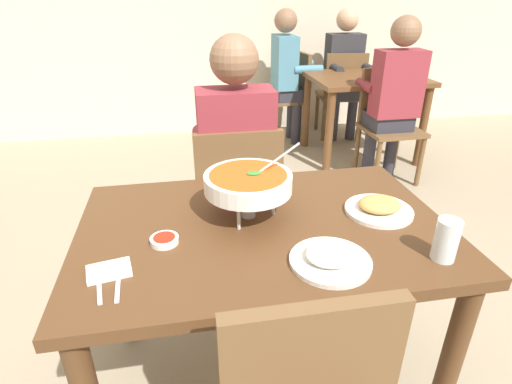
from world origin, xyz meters
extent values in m
plane|color=gray|center=(0.00, 0.00, 0.00)|extent=(16.00, 16.00, 0.00)
cube|color=#51331C|center=(0.00, 0.00, 0.74)|extent=(1.24, 0.82, 0.04)
cylinder|color=#51331C|center=(0.56, -0.35, 0.36)|extent=(0.07, 0.07, 0.72)
cylinder|color=#51331C|center=(-0.56, 0.35, 0.36)|extent=(0.07, 0.07, 0.72)
cylinder|color=#51331C|center=(0.56, 0.35, 0.36)|extent=(0.07, 0.07, 0.72)
cube|color=brown|center=(0.00, 0.79, 0.43)|extent=(0.44, 0.44, 0.03)
cube|color=brown|center=(0.00, 0.59, 0.68)|extent=(0.42, 0.04, 0.45)
cylinder|color=brown|center=(0.19, 0.98, 0.21)|extent=(0.04, 0.04, 0.42)
cylinder|color=brown|center=(-0.19, 0.98, 0.21)|extent=(0.04, 0.04, 0.42)
cylinder|color=brown|center=(0.19, 0.60, 0.21)|extent=(0.04, 0.04, 0.42)
cylinder|color=brown|center=(-0.19, 0.60, 0.21)|extent=(0.04, 0.04, 0.42)
cylinder|color=#2D2D38|center=(0.10, 0.81, 0.23)|extent=(0.10, 0.10, 0.45)
cylinder|color=#2D2D38|center=(-0.10, 0.81, 0.23)|extent=(0.10, 0.10, 0.45)
cube|color=#2D2D38|center=(0.00, 0.77, 0.51)|extent=(0.32, 0.32, 0.12)
cube|color=maroon|center=(0.00, 0.69, 0.82)|extent=(0.36, 0.20, 0.50)
sphere|color=#846047|center=(0.00, 0.69, 1.20)|extent=(0.22, 0.22, 0.22)
cylinder|color=maroon|center=(0.16, 0.89, 0.77)|extent=(0.08, 0.28, 0.08)
cylinder|color=maroon|center=(-0.16, 0.89, 0.77)|extent=(0.08, 0.28, 0.08)
cube|color=brown|center=(0.00, -0.56, 0.68)|extent=(0.42, 0.04, 0.45)
cylinder|color=silver|center=(0.05, 0.07, 0.81)|extent=(0.01, 0.01, 0.10)
cylinder|color=silver|center=(-0.09, 0.15, 0.81)|extent=(0.01, 0.01, 0.10)
cylinder|color=silver|center=(-0.09, -0.01, 0.81)|extent=(0.01, 0.01, 0.10)
torus|color=silver|center=(-0.04, 0.07, 0.86)|extent=(0.21, 0.21, 0.01)
cylinder|color=#B2B2B7|center=(-0.04, 0.07, 0.78)|extent=(0.05, 0.05, 0.04)
cone|color=orange|center=(-0.04, 0.07, 0.81)|extent=(0.02, 0.02, 0.04)
cylinder|color=white|center=(-0.04, 0.07, 0.89)|extent=(0.30, 0.30, 0.06)
cylinder|color=#B75119|center=(-0.04, 0.07, 0.92)|extent=(0.26, 0.26, 0.01)
ellipsoid|color=#388433|center=(-0.02, 0.07, 0.93)|extent=(0.05, 0.03, 0.01)
cylinder|color=silver|center=(0.05, 0.09, 0.95)|extent=(0.18, 0.01, 0.13)
cylinder|color=white|center=(0.15, -0.25, 0.77)|extent=(0.24, 0.24, 0.01)
ellipsoid|color=white|center=(0.15, -0.25, 0.80)|extent=(0.15, 0.13, 0.04)
cylinder|color=white|center=(0.42, 0.01, 0.77)|extent=(0.24, 0.24, 0.01)
ellipsoid|color=tan|center=(0.42, 0.01, 0.80)|extent=(0.15, 0.13, 0.04)
cylinder|color=white|center=(-0.33, -0.05, 0.77)|extent=(0.09, 0.09, 0.02)
cylinder|color=maroon|center=(-0.33, -0.05, 0.78)|extent=(0.07, 0.07, 0.01)
cube|color=white|center=(-0.48, -0.18, 0.77)|extent=(0.13, 0.10, 0.02)
cube|color=silver|center=(-0.50, -0.23, 0.77)|extent=(0.04, 0.17, 0.01)
cube|color=silver|center=(-0.45, -0.23, 0.77)|extent=(0.02, 0.17, 0.01)
cylinder|color=silver|center=(0.48, -0.28, 0.83)|extent=(0.07, 0.07, 0.13)
cylinder|color=orange|center=(0.48, -0.28, 0.81)|extent=(0.06, 0.06, 0.08)
cube|color=brown|center=(1.42, 2.37, 0.74)|extent=(1.00, 0.80, 0.04)
cylinder|color=brown|center=(0.98, 2.03, 0.36)|extent=(0.07, 0.07, 0.72)
cylinder|color=brown|center=(1.86, 2.03, 0.36)|extent=(0.07, 0.07, 0.72)
cylinder|color=brown|center=(0.98, 2.71, 0.36)|extent=(0.07, 0.07, 0.72)
cylinder|color=brown|center=(1.86, 2.71, 0.36)|extent=(0.07, 0.07, 0.72)
cube|color=brown|center=(0.79, 2.96, 0.43)|extent=(0.49, 0.49, 0.03)
cube|color=brown|center=(0.99, 2.99, 0.68)|extent=(0.09, 0.42, 0.45)
cylinder|color=brown|center=(0.58, 3.13, 0.21)|extent=(0.04, 0.04, 0.42)
cylinder|color=brown|center=(0.62, 2.75, 0.21)|extent=(0.04, 0.04, 0.42)
cylinder|color=brown|center=(0.95, 3.17, 0.21)|extent=(0.04, 0.04, 0.42)
cylinder|color=brown|center=(1.00, 2.80, 0.21)|extent=(0.04, 0.04, 0.42)
cube|color=brown|center=(1.43, 3.00, 0.43)|extent=(0.49, 0.49, 0.03)
cube|color=brown|center=(1.41, 2.81, 0.68)|extent=(0.42, 0.09, 0.45)
cylinder|color=brown|center=(1.64, 3.17, 0.21)|extent=(0.04, 0.04, 0.42)
cylinder|color=brown|center=(1.26, 3.22, 0.21)|extent=(0.04, 0.04, 0.42)
cylinder|color=brown|center=(1.60, 2.79, 0.21)|extent=(0.04, 0.04, 0.42)
cylinder|color=brown|center=(1.22, 2.84, 0.21)|extent=(0.04, 0.04, 0.42)
cube|color=brown|center=(1.43, 1.81, 0.43)|extent=(0.45, 0.45, 0.03)
cube|color=brown|center=(1.43, 2.01, 0.68)|extent=(0.42, 0.05, 0.45)
cylinder|color=brown|center=(1.25, 1.61, 0.21)|extent=(0.04, 0.04, 0.42)
cylinder|color=brown|center=(1.63, 1.62, 0.21)|extent=(0.04, 0.04, 0.42)
cylinder|color=brown|center=(1.24, 1.99, 0.21)|extent=(0.04, 0.04, 0.42)
cylinder|color=brown|center=(1.62, 2.00, 0.21)|extent=(0.04, 0.04, 0.42)
cylinder|color=#2D2D38|center=(0.91, 2.80, 0.23)|extent=(0.10, 0.10, 0.45)
cylinder|color=#2D2D38|center=(0.91, 3.00, 0.23)|extent=(0.10, 0.10, 0.45)
cube|color=#2D2D38|center=(0.87, 2.90, 0.51)|extent=(0.32, 0.32, 0.12)
cube|color=teal|center=(0.79, 2.90, 0.82)|extent=(0.20, 0.36, 0.50)
sphere|color=#846047|center=(0.79, 2.90, 1.20)|extent=(0.22, 0.22, 0.22)
cylinder|color=teal|center=(0.99, 2.74, 0.77)|extent=(0.28, 0.08, 0.08)
cylinder|color=teal|center=(0.99, 3.06, 0.77)|extent=(0.28, 0.08, 0.08)
cylinder|color=#2D2D38|center=(1.32, 2.83, 0.23)|extent=(0.10, 0.10, 0.45)
cylinder|color=#2D2D38|center=(1.52, 2.83, 0.23)|extent=(0.10, 0.10, 0.45)
cube|color=#2D2D38|center=(1.42, 2.87, 0.51)|extent=(0.32, 0.32, 0.12)
cube|color=#2D2D33|center=(1.42, 2.95, 0.82)|extent=(0.36, 0.20, 0.50)
sphere|color=tan|center=(1.42, 2.95, 1.20)|extent=(0.22, 0.22, 0.22)
cylinder|color=#2D2D33|center=(1.26, 2.75, 0.77)|extent=(0.08, 0.28, 0.08)
cylinder|color=#2D2D33|center=(1.58, 2.75, 0.77)|extent=(0.08, 0.28, 0.08)
cylinder|color=#2D2D38|center=(1.50, 1.88, 0.23)|extent=(0.10, 0.10, 0.45)
cylinder|color=#2D2D38|center=(1.30, 1.88, 0.23)|extent=(0.10, 0.10, 0.45)
cube|color=#2D2D38|center=(1.40, 1.84, 0.51)|extent=(0.32, 0.32, 0.12)
cube|color=maroon|center=(1.40, 1.76, 0.82)|extent=(0.36, 0.20, 0.50)
sphere|color=#846047|center=(1.40, 1.76, 1.20)|extent=(0.22, 0.22, 0.22)
cylinder|color=maroon|center=(1.56, 1.96, 0.77)|extent=(0.08, 0.28, 0.08)
cylinder|color=maroon|center=(1.24, 1.96, 0.77)|extent=(0.08, 0.28, 0.08)
camera|label=1|loc=(-0.24, -1.17, 1.49)|focal=28.66mm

